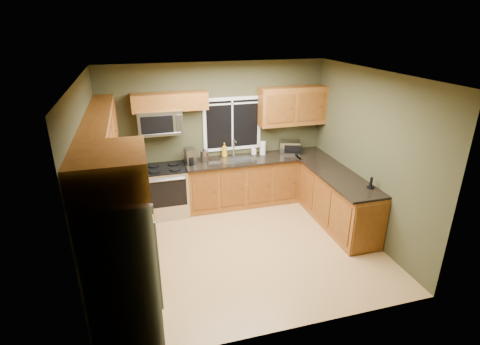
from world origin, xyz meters
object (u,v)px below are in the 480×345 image
refrigerator (123,266)px  coffee_maker (190,157)px  kettle (204,156)px  range (166,191)px  soap_bottle_a (224,150)px  toaster_oven (290,147)px  cordless_phone (371,185)px  microwave (160,122)px  soap_bottle_b (254,150)px  paper_towel_roll (263,148)px

refrigerator → coffee_maker: 3.03m
coffee_maker → kettle: size_ratio=1.09×
refrigerator → range: bearing=76.0°
soap_bottle_a → range: bearing=-168.9°
toaster_oven → cordless_phone: bearing=-73.2°
refrigerator → coffee_maker: refrigerator is taller
kettle → soap_bottle_a: bearing=22.8°
microwave → coffee_maker: (0.48, -0.11, -0.65)m
cordless_phone → soap_bottle_b: bearing=122.5°
microwave → cordless_phone: size_ratio=4.17×
soap_bottle_b → microwave: bearing=-177.6°
microwave → paper_towel_roll: microwave is taller
range → paper_towel_roll: 2.02m
range → microwave: 1.27m
kettle → soap_bottle_b: 1.02m
coffee_maker → soap_bottle_a: coffee_maker is taller
coffee_maker → kettle: 0.27m
refrigerator → kettle: size_ratio=6.72×
microwave → toaster_oven: 2.55m
microwave → soap_bottle_a: (1.17, 0.09, -0.65)m
range → toaster_oven: (2.46, 0.09, 0.59)m
kettle → paper_towel_roll: size_ratio=0.94×
coffee_maker → soap_bottle_b: size_ratio=1.70×
soap_bottle_b → kettle: bearing=-171.1°
refrigerator → cordless_phone: 3.84m
range → soap_bottle_b: bearing=6.8°
microwave → refrigerator: bearing=-103.3°
soap_bottle_b → cordless_phone: 2.38m
soap_bottle_b → range: bearing=-173.2°
paper_towel_roll → soap_bottle_b: paper_towel_roll is taller
refrigerator → range: (0.69, 2.77, -0.43)m
range → kettle: 0.96m
toaster_oven → cordless_phone: toaster_oven is taller
refrigerator → coffee_maker: (1.17, 2.79, 0.18)m
kettle → soap_bottle_a: size_ratio=0.97×
range → soap_bottle_a: size_ratio=3.40×
refrigerator → paper_towel_roll: (2.61, 2.92, 0.17)m
soap_bottle_a → paper_towel_roll: bearing=-5.8°
toaster_oven → soap_bottle_b: (-0.71, 0.12, -0.04)m
refrigerator → toaster_oven: bearing=42.3°
refrigerator → paper_towel_roll: refrigerator is taller
microwave → paper_towel_roll: (1.92, 0.02, -0.66)m
toaster_oven → paper_towel_roll: paper_towel_roll is taller
range → paper_towel_roll: (1.92, 0.15, 0.60)m
paper_towel_roll → cordless_phone: bearing=-60.3°
microwave → cordless_phone: (3.03, -1.94, -0.73)m
paper_towel_roll → refrigerator: bearing=-131.7°
microwave → soap_bottle_b: microwave is taller
range → soap_bottle_b: 1.85m
range → soap_bottle_b: soap_bottle_b is taller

